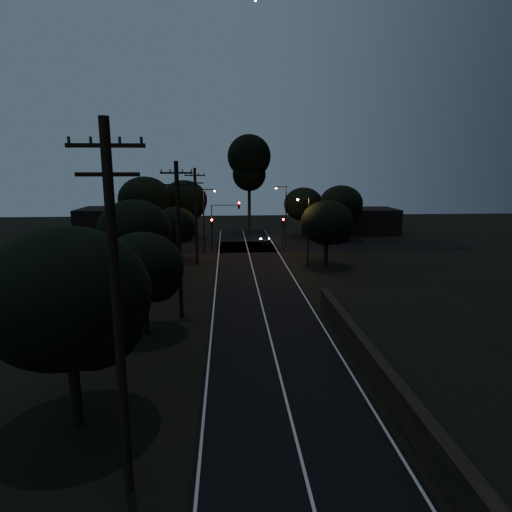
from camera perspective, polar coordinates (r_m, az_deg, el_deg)
ground at (r=18.28m, az=5.54°, el=-23.73°), size 160.00×160.00×0.00m
road_surface at (r=47.06m, az=-0.58°, el=-1.19°), size 60.00×70.00×0.03m
retaining_wall at (r=22.77m, az=24.57°, el=-15.36°), size 6.93×26.00×1.60m
utility_pole_near at (r=13.81m, az=-18.01°, el=-7.23°), size 2.20×0.30×12.00m
utility_pole_mid at (r=30.24m, az=-10.26°, el=2.36°), size 2.20×0.30×11.00m
utility_pole_far at (r=47.06m, az=-8.01°, el=5.46°), size 2.20×0.30×10.50m
tree_left_a at (r=18.38m, az=-23.37°, el=-5.57°), size 6.63×6.63×8.39m
tree_left_b at (r=27.78m, az=-14.56°, el=-1.70°), size 5.21×5.21×6.63m
tree_left_c at (r=37.73m, az=-15.57°, el=3.02°), size 6.27×6.27×7.92m
tree_left_d at (r=49.34m, az=-10.51°, el=3.93°), size 4.87×4.87×6.18m
tree_far_nw at (r=65.00m, az=-9.35°, el=7.27°), size 6.85×6.85×8.68m
tree_far_w at (r=61.69m, az=-14.36°, el=7.22°), size 7.30×7.30×9.31m
tree_far_ne at (r=65.86m, az=6.54°, el=6.75°), size 5.96×5.96×7.53m
tree_far_e at (r=64.02m, az=11.48°, el=6.72°), size 6.29×6.29×7.98m
tree_right_a at (r=46.22m, az=9.72°, el=4.22°), size 5.61×5.61×7.14m
tall_pine at (r=69.75m, az=-0.92°, el=12.39°), size 6.89×6.89×15.66m
building_left at (r=69.40m, az=-18.40°, el=4.26°), size 10.00×8.00×4.40m
building_right at (r=71.85m, az=14.56°, el=4.57°), size 9.00×7.00×4.00m
signal_left at (r=55.23m, az=-5.90°, el=3.67°), size 0.28×0.35×4.10m
signal_right at (r=55.66m, az=3.63°, el=3.77°), size 0.28×0.35×4.10m
signal_mast at (r=55.00m, az=-4.17°, el=5.25°), size 3.70×0.35×6.25m
streetlight_a at (r=53.06m, az=-6.78°, el=5.28°), size 1.66×0.26×8.00m
streetlight_b at (r=59.49m, az=3.83°, el=6.04°), size 1.66×0.26×8.00m
streetlight_c at (r=45.87m, az=6.79°, el=3.90°), size 1.46×0.26×7.50m
car at (r=59.54m, az=1.23°, el=2.07°), size 1.36×3.14×1.05m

